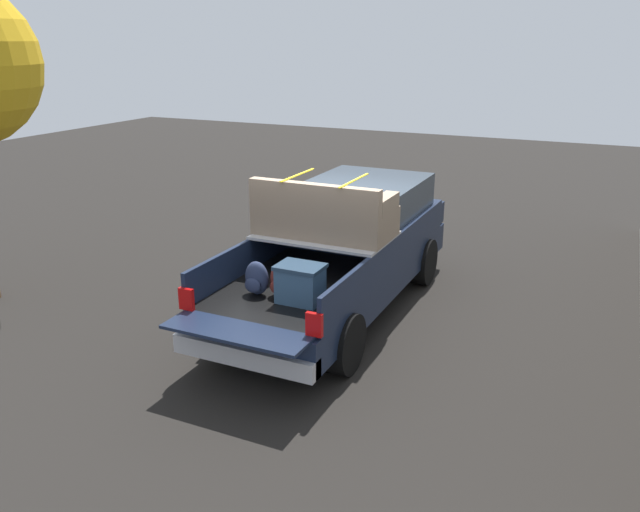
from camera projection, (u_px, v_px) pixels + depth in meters
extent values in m
plane|color=black|center=(336.00, 311.00, 10.16)|extent=(40.00, 40.00, 0.00)
cube|color=#162138|center=(336.00, 274.00, 9.96)|extent=(5.50, 1.92, 0.47)
cube|color=black|center=(302.00, 284.00, 8.85)|extent=(2.80, 1.80, 0.04)
cube|color=#162138|center=(243.00, 259.00, 9.15)|extent=(2.80, 0.06, 0.50)
cube|color=#162138|center=(365.00, 279.00, 8.40)|extent=(2.80, 0.06, 0.50)
cube|color=#162138|center=(341.00, 242.00, 9.95)|extent=(0.06, 1.80, 0.50)
cube|color=#162138|center=(236.00, 332.00, 7.42)|extent=(0.55, 1.80, 0.04)
cube|color=#B2B2B7|center=(325.00, 235.00, 9.36)|extent=(1.25, 1.92, 0.04)
cube|color=#162138|center=(369.00, 223.00, 10.96)|extent=(2.30, 1.92, 0.50)
cube|color=#2D3842|center=(367.00, 195.00, 10.71)|extent=(1.94, 1.76, 0.53)
cube|color=#162138|center=(394.00, 208.00, 12.14)|extent=(0.40, 1.82, 0.38)
cube|color=#B2B2B7|center=(245.00, 355.00, 7.67)|extent=(0.24, 1.92, 0.24)
cube|color=red|center=(186.00, 299.00, 7.94)|extent=(0.06, 0.20, 0.28)
cube|color=red|center=(314.00, 325.00, 7.23)|extent=(0.06, 0.20, 0.28)
cylinder|color=black|center=(331.00, 248.00, 11.88)|extent=(0.81, 0.30, 0.81)
cylinder|color=black|center=(423.00, 261.00, 11.17)|extent=(0.81, 0.30, 0.81)
cylinder|color=black|center=(227.00, 319.00, 8.89)|extent=(0.81, 0.30, 0.81)
cylinder|color=black|center=(344.00, 343.00, 8.18)|extent=(0.81, 0.30, 0.81)
cube|color=#335170|center=(300.00, 285.00, 8.15)|extent=(0.40, 0.55, 0.45)
cube|color=#23394E|center=(300.00, 267.00, 8.07)|extent=(0.44, 0.59, 0.05)
ellipsoid|color=maroon|center=(282.00, 280.00, 8.33)|extent=(0.20, 0.32, 0.45)
ellipsoid|color=maroon|center=(278.00, 288.00, 8.26)|extent=(0.09, 0.22, 0.20)
ellipsoid|color=#283351|center=(257.00, 278.00, 8.39)|extent=(0.20, 0.34, 0.46)
ellipsoid|color=#283351|center=(253.00, 286.00, 8.32)|extent=(0.09, 0.24, 0.20)
cube|color=#84705B|center=(325.00, 220.00, 9.28)|extent=(0.94, 1.96, 0.42)
cube|color=#84705B|center=(313.00, 198.00, 8.81)|extent=(0.16, 1.96, 0.40)
cube|color=#84705B|center=(273.00, 192.00, 9.58)|extent=(0.70, 0.20, 0.22)
cube|color=#84705B|center=(384.00, 204.00, 8.87)|extent=(0.70, 0.20, 0.22)
cube|color=yellow|center=(298.00, 175.00, 9.26)|extent=(1.04, 0.03, 0.02)
cube|color=yellow|center=(354.00, 180.00, 8.90)|extent=(1.04, 0.03, 0.02)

